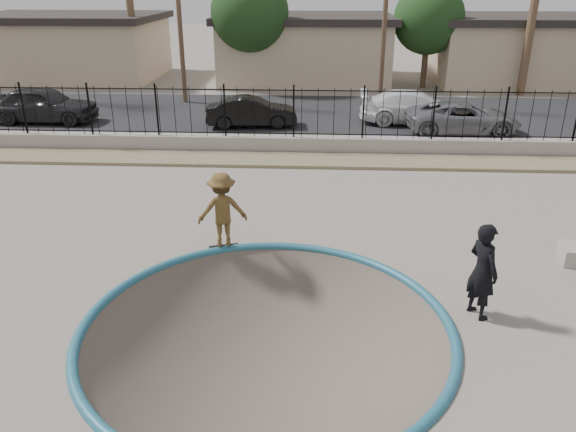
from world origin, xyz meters
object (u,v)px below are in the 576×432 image
(skater, at_px, (222,214))
(videographer, at_px, (483,271))
(skateboard, at_px, (224,246))
(car_d, at_px, (463,118))
(car_b, at_px, (252,112))
(car_c, at_px, (415,107))
(car_a, at_px, (43,104))

(skater, distance_m, videographer, 5.92)
(skateboard, xyz_separation_m, car_d, (8.15, 11.14, 0.63))
(car_b, bearing_deg, skater, 177.42)
(car_b, bearing_deg, car_d, -99.91)
(videographer, relative_size, car_c, 0.39)
(car_a, distance_m, car_d, 18.11)
(skater, xyz_separation_m, videographer, (5.32, -2.60, 0.05))
(skateboard, xyz_separation_m, car_c, (6.45, 12.74, 0.69))
(skater, bearing_deg, car_a, -65.09)
(videographer, xyz_separation_m, car_d, (2.84, 13.74, -0.28))
(skateboard, distance_m, videographer, 5.98)
(skater, relative_size, car_d, 0.39)
(skater, relative_size, car_a, 0.39)
(videographer, bearing_deg, car_c, -31.44)
(car_b, height_order, car_c, car_c)
(car_a, height_order, car_c, car_a)
(videographer, relative_size, car_b, 0.50)
(car_c, distance_m, car_d, 2.33)
(skater, relative_size, skateboard, 2.45)
(car_b, bearing_deg, videographer, -163.20)
(car_c, bearing_deg, skater, 155.48)
(skater, relative_size, car_c, 0.37)
(car_a, distance_m, car_b, 9.28)
(car_a, xyz_separation_m, car_b, (9.27, -0.31, -0.15))
(skateboard, bearing_deg, car_b, 75.80)
(skater, bearing_deg, car_c, -131.34)
(skater, height_order, videographer, videographer)
(skater, height_order, car_d, skater)
(car_b, xyz_separation_m, car_c, (7.11, 0.96, 0.07))
(car_c, bearing_deg, car_d, -130.94)
(videographer, distance_m, car_c, 15.38)
(skater, height_order, car_b, skater)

